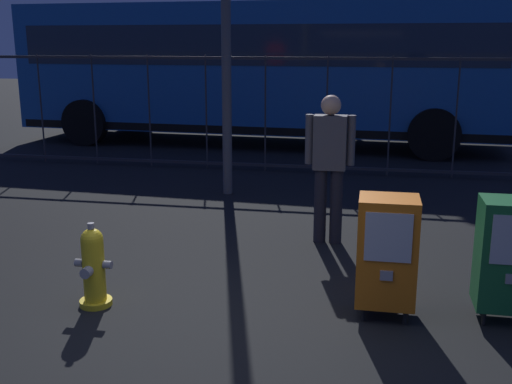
{
  "coord_description": "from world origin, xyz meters",
  "views": [
    {
      "loc": [
        1.33,
        -4.13,
        2.24
      ],
      "look_at": [
        0.3,
        1.2,
        0.9
      ],
      "focal_mm": 43.09,
      "sensor_mm": 36.0,
      "label": 1
    }
  ],
  "objects_px": {
    "pedestrian": "(329,161)",
    "newspaper_box_primary": "(387,251)",
    "bus_near": "(262,66)",
    "fire_hydrant": "(94,267)",
    "newspaper_box_secondary": "(508,254)"
  },
  "relations": [
    {
      "from": "newspaper_box_primary",
      "to": "bus_near",
      "type": "distance_m",
      "value": 9.08
    },
    {
      "from": "fire_hydrant",
      "to": "newspaper_box_primary",
      "type": "relative_size",
      "value": 0.73
    },
    {
      "from": "bus_near",
      "to": "pedestrian",
      "type": "bearing_deg",
      "value": -70.55
    },
    {
      "from": "fire_hydrant",
      "to": "pedestrian",
      "type": "relative_size",
      "value": 0.45
    },
    {
      "from": "newspaper_box_primary",
      "to": "pedestrian",
      "type": "xyz_separation_m",
      "value": [
        -0.62,
        1.85,
        0.38
      ]
    },
    {
      "from": "newspaper_box_primary",
      "to": "newspaper_box_secondary",
      "type": "bearing_deg",
      "value": 6.48
    },
    {
      "from": "fire_hydrant",
      "to": "newspaper_box_secondary",
      "type": "xyz_separation_m",
      "value": [
        3.42,
        0.37,
        0.22
      ]
    },
    {
      "from": "fire_hydrant",
      "to": "bus_near",
      "type": "relative_size",
      "value": 0.07
    },
    {
      "from": "newspaper_box_secondary",
      "to": "pedestrian",
      "type": "height_order",
      "value": "pedestrian"
    },
    {
      "from": "newspaper_box_secondary",
      "to": "bus_near",
      "type": "xyz_separation_m",
      "value": [
        -3.58,
        8.51,
        1.14
      ]
    },
    {
      "from": "newspaper_box_secondary",
      "to": "pedestrian",
      "type": "relative_size",
      "value": 0.61
    },
    {
      "from": "fire_hydrant",
      "to": "bus_near",
      "type": "distance_m",
      "value": 8.99
    },
    {
      "from": "pedestrian",
      "to": "bus_near",
      "type": "height_order",
      "value": "bus_near"
    },
    {
      "from": "pedestrian",
      "to": "newspaper_box_primary",
      "type": "bearing_deg",
      "value": -71.59
    },
    {
      "from": "bus_near",
      "to": "fire_hydrant",
      "type": "bearing_deg",
      "value": -86.01
    }
  ]
}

